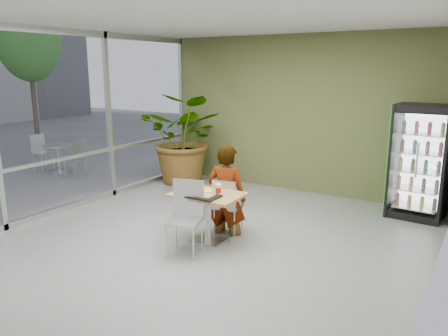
{
  "coord_description": "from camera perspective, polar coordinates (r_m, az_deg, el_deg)",
  "views": [
    {
      "loc": [
        3.48,
        -4.87,
        2.52
      ],
      "look_at": [
        -0.07,
        0.76,
        1.0
      ],
      "focal_mm": 35.0,
      "sensor_mm": 36.0,
      "label": 1
    }
  ],
  "objects": [
    {
      "name": "chair_near",
      "position": [
        6.09,
        -4.93,
        -5.6
      ],
      "size": [
        0.57,
        0.57,
        1.02
      ],
      "rotation": [
        0.0,
        0.0,
        0.31
      ],
      "color": "#B5B8BA",
      "rests_on": "ground"
    },
    {
      "name": "cafeteria_tray",
      "position": [
        6.16,
        -2.78,
        -3.73
      ],
      "size": [
        0.46,
        0.34,
        0.03
      ],
      "primitive_type": "cube",
      "rotation": [
        0.0,
        0.0,
        0.01
      ],
      "color": "black",
      "rests_on": "dining_table"
    },
    {
      "name": "ground",
      "position": [
        6.5,
        -3.11,
        -9.97
      ],
      "size": [
        7.0,
        7.0,
        0.0
      ],
      "primitive_type": "plane",
      "color": "slate",
      "rests_on": "ground"
    },
    {
      "name": "soda_cup",
      "position": [
        6.26,
        -0.73,
        -2.83
      ],
      "size": [
        0.09,
        0.09,
        0.16
      ],
      "color": "silver",
      "rests_on": "dining_table"
    },
    {
      "name": "potted_plant",
      "position": [
        9.75,
        -5.05,
        3.88
      ],
      "size": [
        2.09,
        1.91,
        2.01
      ],
      "primitive_type": "imported",
      "rotation": [
        0.0,
        0.0,
        0.21
      ],
      "color": "#255E26",
      "rests_on": "ground"
    },
    {
      "name": "chair_far",
      "position": [
        6.74,
        0.28,
        -4.46
      ],
      "size": [
        0.45,
        0.45,
        0.87
      ],
      "rotation": [
        0.0,
        0.0,
        3.31
      ],
      "color": "#B5B8BA",
      "rests_on": "ground"
    },
    {
      "name": "napkin_stack",
      "position": [
        6.3,
        -4.78,
        -3.4
      ],
      "size": [
        0.17,
        0.17,
        0.02
      ],
      "primitive_type": "cube",
      "rotation": [
        0.0,
        0.0,
        0.22
      ],
      "color": "silver",
      "rests_on": "dining_table"
    },
    {
      "name": "dining_table",
      "position": [
        6.41,
        -2.11,
        -5.16
      ],
      "size": [
        1.03,
        0.74,
        0.75
      ],
      "rotation": [
        0.0,
        0.0,
        0.04
      ],
      "color": "#A07944",
      "rests_on": "ground"
    },
    {
      "name": "storefront_frame",
      "position": [
        8.16,
        -20.81,
        5.56
      ],
      "size": [
        0.1,
        7.0,
        3.2
      ],
      "primitive_type": null,
      "color": "#B5B8BA",
      "rests_on": "ground"
    },
    {
      "name": "room_envelope",
      "position": [
        6.06,
        -3.29,
        4.11
      ],
      "size": [
        6.0,
        7.0,
        3.2
      ],
      "primitive_type": null,
      "color": "silver",
      "rests_on": "ground"
    },
    {
      "name": "pizza_plate",
      "position": [
        6.48,
        -2.31,
        -2.84
      ],
      "size": [
        0.33,
        0.31,
        0.03
      ],
      "color": "silver",
      "rests_on": "dining_table"
    },
    {
      "name": "seated_woman",
      "position": [
        6.77,
        0.35,
        -4.01
      ],
      "size": [
        0.69,
        0.51,
        1.71
      ],
      "primitive_type": "imported",
      "rotation": [
        0.0,
        0.0,
        3.31
      ],
      "color": "black",
      "rests_on": "ground"
    },
    {
      "name": "beverage_fridge",
      "position": [
        8.1,
        24.21,
        0.72
      ],
      "size": [
        0.93,
        0.74,
        1.95
      ],
      "rotation": [
        0.0,
        0.0,
        -0.07
      ],
      "color": "black",
      "rests_on": "ground"
    }
  ]
}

